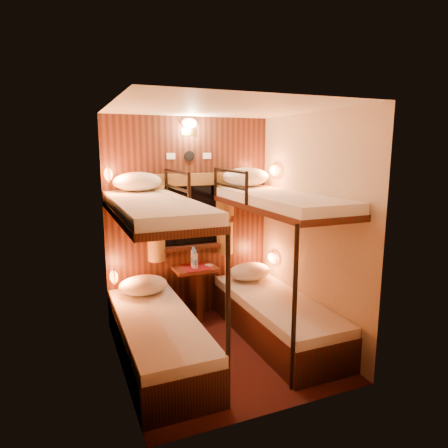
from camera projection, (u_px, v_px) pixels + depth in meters
name	position (u px, v px, depth m)	size (l,w,h in m)	color
floor	(223.00, 351.00, 4.08)	(2.10, 2.10, 0.00)	#3C1410
ceiling	(223.00, 108.00, 3.63)	(2.10, 2.10, 0.00)	silver
wall_back	(189.00, 219.00, 4.81)	(2.40, 2.40, 0.00)	#C6B293
wall_front	(278.00, 265.00, 2.90)	(2.40, 2.40, 0.00)	#C6B293
wall_left	(117.00, 246.00, 3.48)	(2.40, 2.40, 0.00)	#C6B293
wall_right	(310.00, 229.00, 4.23)	(2.40, 2.40, 0.00)	#C6B293
back_panel	(190.00, 219.00, 4.79)	(2.00, 0.03, 2.40)	black
bunk_left	(157.00, 306.00, 3.79)	(0.72, 1.90, 1.82)	black
bunk_right	(276.00, 288.00, 4.28)	(0.72, 1.90, 1.82)	black
window	(191.00, 221.00, 4.77)	(1.00, 0.12, 0.79)	black
curtains	(191.00, 215.00, 4.72)	(1.10, 0.22, 1.00)	olive
back_fixtures	(189.00, 130.00, 4.57)	(0.54, 0.09, 0.48)	black
reading_lamps	(199.00, 220.00, 4.48)	(2.00, 0.20, 1.25)	orange
table	(196.00, 286.00, 4.77)	(0.50, 0.34, 0.66)	#5E2315
bottle_left	(194.00, 258.00, 4.72)	(0.07, 0.07, 0.24)	#99BFE5
bottle_right	(195.00, 261.00, 4.66)	(0.06, 0.06, 0.22)	#99BFE5
sachet_a	(208.00, 265.00, 4.82)	(0.07, 0.06, 0.01)	silver
sachet_b	(210.00, 265.00, 4.80)	(0.06, 0.05, 0.00)	silver
pillow_lower_left	(143.00, 285.00, 4.37)	(0.53, 0.38, 0.21)	silver
pillow_lower_right	(250.00, 271.00, 4.86)	(0.52, 0.37, 0.21)	silver
pillow_upper_left	(137.00, 182.00, 4.25)	(0.52, 0.37, 0.20)	silver
pillow_upper_right	(246.00, 177.00, 4.77)	(0.58, 0.41, 0.23)	silver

